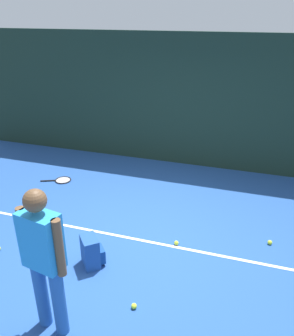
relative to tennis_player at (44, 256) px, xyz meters
The scene contains 9 objects.
ground_plane 2.07m from the tennis_player, 78.66° to the left, with size 12.00×12.00×0.00m, color #234C93.
back_fence 4.83m from the tennis_player, 85.70° to the left, with size 10.00×0.10×2.79m, color #192D23.
court_line 2.04m from the tennis_player, 78.39° to the left, with size 9.00×0.05×0.00m, color white.
tennis_player is the anchor object (origin of this frame).
tennis_racket 3.73m from the tennis_player, 119.33° to the left, with size 0.63×0.43×0.03m.
backpack 1.29m from the tennis_player, 92.91° to the left, with size 0.38×0.38×0.44m.
tennis_ball_near_player 1.30m from the tennis_player, 34.04° to the left, with size 0.07×0.07×0.07m, color #CCE033.
tennis_ball_by_fence 3.32m from the tennis_player, 44.90° to the left, with size 0.07×0.07×0.07m, color #CCE033.
tennis_ball_mid_court 2.25m from the tennis_player, 62.62° to the left, with size 0.07×0.07×0.07m, color #CCE033.
Camera 1 is at (1.42, -4.04, 3.15)m, focal length 36.64 mm.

